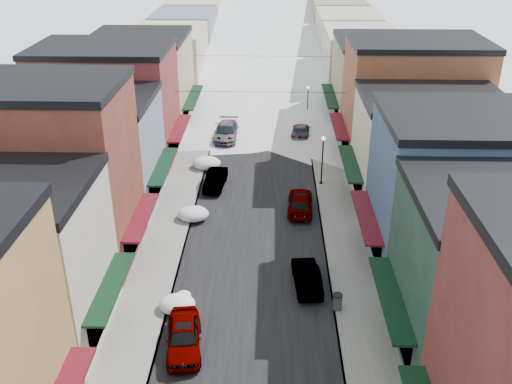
# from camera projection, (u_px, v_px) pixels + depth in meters

# --- Properties ---
(road) EXTENTS (10.00, 160.00, 0.01)m
(road) POSITION_uv_depth(u_px,v_px,m) (263.00, 94.00, 75.03)
(road) COLOR black
(road) RESTS_ON ground
(sidewalk_left) EXTENTS (3.20, 160.00, 0.15)m
(sidewalk_left) POSITION_uv_depth(u_px,v_px,m) (213.00, 94.00, 75.17)
(sidewalk_left) COLOR gray
(sidewalk_left) RESTS_ON ground
(sidewalk_right) EXTENTS (3.20, 160.00, 0.15)m
(sidewalk_right) POSITION_uv_depth(u_px,v_px,m) (314.00, 94.00, 74.83)
(sidewalk_right) COLOR gray
(sidewalk_right) RESTS_ON ground
(curb_left) EXTENTS (0.10, 160.00, 0.15)m
(curb_left) POSITION_uv_depth(u_px,v_px,m) (225.00, 94.00, 75.13)
(curb_left) COLOR slate
(curb_left) RESTS_ON ground
(curb_right) EXTENTS (0.10, 160.00, 0.15)m
(curb_right) POSITION_uv_depth(u_px,v_px,m) (302.00, 94.00, 74.87)
(curb_right) COLOR slate
(curb_right) RESTS_ON ground
(bldg_l_cream) EXTENTS (11.30, 8.20, 9.50)m
(bldg_l_cream) POSITION_uv_depth(u_px,v_px,m) (4.00, 261.00, 30.70)
(bldg_l_cream) COLOR beige
(bldg_l_cream) RESTS_ON ground
(bldg_l_brick_near) EXTENTS (12.30, 8.20, 12.50)m
(bldg_l_brick_near) POSITION_uv_depth(u_px,v_px,m) (44.00, 174.00, 37.22)
(bldg_l_brick_near) COLOR maroon
(bldg_l_brick_near) RESTS_ON ground
(bldg_l_grayblue) EXTENTS (11.30, 9.20, 9.00)m
(bldg_l_grayblue) POSITION_uv_depth(u_px,v_px,m) (93.00, 150.00, 45.60)
(bldg_l_grayblue) COLOR #7A89A2
(bldg_l_grayblue) RESTS_ON ground
(bldg_l_brick_far) EXTENTS (13.30, 9.20, 11.00)m
(bldg_l_brick_far) POSITION_uv_depth(u_px,v_px,m) (108.00, 104.00, 53.25)
(bldg_l_brick_far) COLOR maroon
(bldg_l_brick_far) RESTS_ON ground
(bldg_l_tan) EXTENTS (11.30, 11.20, 10.00)m
(bldg_l_tan) POSITION_uv_depth(u_px,v_px,m) (142.00, 81.00, 62.41)
(bldg_l_tan) COLOR tan
(bldg_l_tan) RESTS_ON ground
(bldg_r_green) EXTENTS (11.30, 9.20, 9.50)m
(bldg_r_green) POSITION_uv_depth(u_px,v_px,m) (502.00, 275.00, 29.57)
(bldg_r_green) COLOR #1B3A2D
(bldg_r_green) RESTS_ON ground
(bldg_r_blue) EXTENTS (11.30, 9.20, 10.50)m
(bldg_r_blue) POSITION_uv_depth(u_px,v_px,m) (454.00, 190.00, 37.42)
(bldg_r_blue) COLOR #324D71
(bldg_r_blue) RESTS_ON ground
(bldg_r_cream) EXTENTS (12.30, 9.20, 9.00)m
(bldg_r_cream) POSITION_uv_depth(u_px,v_px,m) (427.00, 149.00, 45.80)
(bldg_r_cream) COLOR beige
(bldg_r_cream) RESTS_ON ground
(bldg_r_brick_far) EXTENTS (13.30, 9.20, 11.50)m
(bldg_r_brick_far) POSITION_uv_depth(u_px,v_px,m) (411.00, 101.00, 53.30)
(bldg_r_brick_far) COLOR brown
(bldg_r_brick_far) RESTS_ON ground
(bldg_r_tan) EXTENTS (11.30, 11.20, 9.50)m
(bldg_r_tan) POSITION_uv_depth(u_px,v_px,m) (382.00, 82.00, 62.73)
(bldg_r_tan) COLOR #90775E
(bldg_r_tan) RESTS_ON ground
(distant_blocks) EXTENTS (34.00, 55.00, 8.00)m
(distant_blocks) POSITION_uv_depth(u_px,v_px,m) (266.00, 31.00, 93.87)
(distant_blocks) COLOR gray
(distant_blocks) RESTS_ON ground
(overhead_cables) EXTENTS (16.40, 15.04, 0.04)m
(overhead_cables) POSITION_uv_depth(u_px,v_px,m) (262.00, 72.00, 61.09)
(overhead_cables) COLOR black
(overhead_cables) RESTS_ON ground
(car_silver_sedan) EXTENTS (2.43, 4.85, 1.58)m
(car_silver_sedan) POSITION_uv_depth(u_px,v_px,m) (184.00, 337.00, 31.20)
(car_silver_sedan) COLOR #AEB1B6
(car_silver_sedan) RESTS_ON ground
(car_dark_hatch) EXTENTS (1.91, 4.47, 1.43)m
(car_dark_hatch) POSITION_uv_depth(u_px,v_px,m) (215.00, 180.00, 49.59)
(car_dark_hatch) COLOR black
(car_dark_hatch) RESTS_ON ground
(car_silver_wagon) EXTENTS (2.54, 5.92, 1.70)m
(car_silver_wagon) POSITION_uv_depth(u_px,v_px,m) (226.00, 132.00, 59.84)
(car_silver_wagon) COLOR #95989D
(car_silver_wagon) RESTS_ON ground
(car_green_sedan) EXTENTS (1.92, 4.54, 1.46)m
(car_green_sedan) POSITION_uv_depth(u_px,v_px,m) (307.00, 277.00, 36.42)
(car_green_sedan) COLOR black
(car_green_sedan) RESTS_ON ground
(car_gray_suv) EXTENTS (2.23, 4.99, 1.66)m
(car_gray_suv) POSITION_uv_depth(u_px,v_px,m) (300.00, 202.00, 45.59)
(car_gray_suv) COLOR gray
(car_gray_suv) RESTS_ON ground
(car_black_sedan) EXTENTS (2.50, 5.06, 1.41)m
(car_black_sedan) POSITION_uv_depth(u_px,v_px,m) (301.00, 130.00, 60.73)
(car_black_sedan) COLOR black
(car_black_sedan) RESTS_ON ground
(car_lane_silver) EXTENTS (1.76, 3.98, 1.33)m
(car_lane_silver) POSITION_uv_depth(u_px,v_px,m) (247.00, 95.00, 72.38)
(car_lane_silver) COLOR gray
(car_lane_silver) RESTS_ON ground
(car_lane_white) EXTENTS (3.09, 6.10, 1.65)m
(car_lane_white) POSITION_uv_depth(u_px,v_px,m) (275.00, 86.00, 75.90)
(car_lane_white) COLOR white
(car_lane_white) RESTS_ON ground
(trash_can) EXTENTS (0.62, 0.62, 1.04)m
(trash_can) POSITION_uv_depth(u_px,v_px,m) (337.00, 302.00, 34.16)
(trash_can) COLOR #535558
(trash_can) RESTS_ON sidewalk_right
(streetlamp_near) EXTENTS (0.37, 0.37, 4.40)m
(streetlamp_near) POSITION_uv_depth(u_px,v_px,m) (323.00, 154.00, 49.02)
(streetlamp_near) COLOR black
(streetlamp_near) RESTS_ON sidewalk_right
(streetlamp_far) EXTENTS (0.33, 0.33, 3.93)m
(streetlamp_far) POSITION_uv_depth(u_px,v_px,m) (308.00, 99.00, 64.50)
(streetlamp_far) COLOR black
(streetlamp_far) RESTS_ON sidewalk_right
(snow_pile_near) EXTENTS (2.20, 2.56, 0.93)m
(snow_pile_near) POSITION_uv_depth(u_px,v_px,m) (178.00, 303.00, 34.39)
(snow_pile_near) COLOR white
(snow_pile_near) RESTS_ON ground
(snow_pile_mid) EXTENTS (2.44, 2.70, 1.03)m
(snow_pile_mid) POSITION_uv_depth(u_px,v_px,m) (194.00, 213.00, 44.50)
(snow_pile_mid) COLOR white
(snow_pile_mid) RESTS_ON ground
(snow_pile_far) EXTENTS (2.63, 2.82, 1.11)m
(snow_pile_far) POSITION_uv_depth(u_px,v_px,m) (207.00, 163.00, 53.32)
(snow_pile_far) COLOR white
(snow_pile_far) RESTS_ON ground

